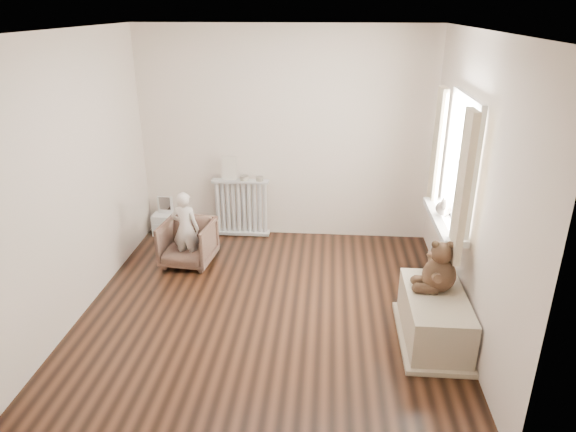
# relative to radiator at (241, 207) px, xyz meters

# --- Properties ---
(floor) EXTENTS (3.60, 3.60, 0.01)m
(floor) POSITION_rel_radiator_xyz_m (0.55, -1.68, -0.39)
(floor) COLOR black
(floor) RESTS_ON ground
(ceiling) EXTENTS (3.60, 3.60, 0.01)m
(ceiling) POSITION_rel_radiator_xyz_m (0.55, -1.68, 2.21)
(ceiling) COLOR white
(ceiling) RESTS_ON ground
(back_wall) EXTENTS (3.60, 0.02, 2.60)m
(back_wall) POSITION_rel_radiator_xyz_m (0.55, 0.12, 0.91)
(back_wall) COLOR white
(back_wall) RESTS_ON ground
(front_wall) EXTENTS (3.60, 0.02, 2.60)m
(front_wall) POSITION_rel_radiator_xyz_m (0.55, -3.48, 0.91)
(front_wall) COLOR white
(front_wall) RESTS_ON ground
(left_wall) EXTENTS (0.02, 3.60, 2.60)m
(left_wall) POSITION_rel_radiator_xyz_m (-1.25, -1.68, 0.91)
(left_wall) COLOR white
(left_wall) RESTS_ON ground
(right_wall) EXTENTS (0.02, 3.60, 2.60)m
(right_wall) POSITION_rel_radiator_xyz_m (2.35, -1.68, 0.91)
(right_wall) COLOR white
(right_wall) RESTS_ON ground
(window) EXTENTS (0.03, 0.90, 1.10)m
(window) POSITION_rel_radiator_xyz_m (2.31, -1.38, 1.06)
(window) COLOR white
(window) RESTS_ON right_wall
(window_sill) EXTENTS (0.22, 1.10, 0.06)m
(window_sill) POSITION_rel_radiator_xyz_m (2.22, -1.38, 0.48)
(window_sill) COLOR silver
(window_sill) RESTS_ON right_wall
(curtain_left) EXTENTS (0.06, 0.26, 1.30)m
(curtain_left) POSITION_rel_radiator_xyz_m (2.20, -1.95, 1.00)
(curtain_left) COLOR beige
(curtain_left) RESTS_ON right_wall
(curtain_right) EXTENTS (0.06, 0.26, 1.30)m
(curtain_right) POSITION_rel_radiator_xyz_m (2.20, -0.81, 1.00)
(curtain_right) COLOR beige
(curtain_right) RESTS_ON right_wall
(radiator) EXTENTS (0.72, 0.14, 0.75)m
(radiator) POSITION_rel_radiator_xyz_m (0.00, 0.00, 0.00)
(radiator) COLOR silver
(radiator) RESTS_ON floor
(paper_doll) EXTENTS (0.19, 0.02, 0.31)m
(paper_doll) POSITION_rel_radiator_xyz_m (-0.13, 0.00, 0.52)
(paper_doll) COLOR beige
(paper_doll) RESTS_ON radiator
(tin_a) EXTENTS (0.10, 0.10, 0.06)m
(tin_a) POSITION_rel_radiator_xyz_m (0.05, 0.00, 0.39)
(tin_a) COLOR #A59E8C
(tin_a) RESTS_ON radiator
(tin_b) EXTENTS (0.09, 0.09, 0.05)m
(tin_b) POSITION_rel_radiator_xyz_m (0.25, 0.00, 0.39)
(tin_b) COLOR #A59E8C
(tin_b) RESTS_ON radiator
(toy_vanity) EXTENTS (0.32, 0.23, 0.50)m
(toy_vanity) POSITION_rel_radiator_xyz_m (-1.00, -0.03, -0.11)
(toy_vanity) COLOR silver
(toy_vanity) RESTS_ON floor
(armchair) EXTENTS (0.62, 0.63, 0.52)m
(armchair) POSITION_rel_radiator_xyz_m (-0.48, -0.83, -0.13)
(armchair) COLOR brown
(armchair) RESTS_ON floor
(child) EXTENTS (0.34, 0.24, 0.88)m
(child) POSITION_rel_radiator_xyz_m (-0.48, -0.88, 0.07)
(child) COLOR white
(child) RESTS_ON armchair
(toy_bench) EXTENTS (0.51, 0.97, 0.45)m
(toy_bench) POSITION_rel_radiator_xyz_m (2.07, -2.09, -0.19)
(toy_bench) COLOR beige
(toy_bench) RESTS_ON floor
(teddy_bear) EXTENTS (0.39, 0.31, 0.47)m
(teddy_bear) POSITION_rel_radiator_xyz_m (2.09, -1.99, 0.28)
(teddy_bear) COLOR #332215
(teddy_bear) RESTS_ON toy_bench
(plush_cat) EXTENTS (0.22, 0.27, 0.20)m
(plush_cat) POSITION_rel_radiator_xyz_m (2.21, -1.33, 0.61)
(plush_cat) COLOR #6F635B
(plush_cat) RESTS_ON window_sill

